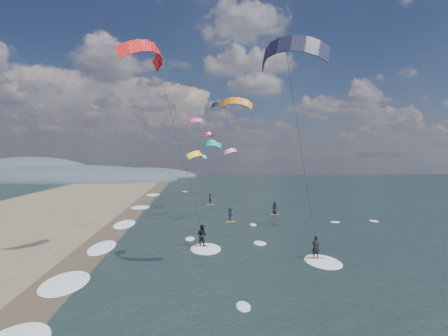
{
  "coord_description": "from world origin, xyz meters",
  "views": [
    {
      "loc": [
        -3.49,
        -17.95,
        8.05
      ],
      "look_at": [
        -1.0,
        12.0,
        7.0
      ],
      "focal_mm": 30.0,
      "sensor_mm": 36.0,
      "label": 1
    }
  ],
  "objects": [
    {
      "name": "kitesurfer_near_b",
      "position": [
        -5.14,
        10.34,
        11.1
      ],
      "size": [
        6.93,
        9.54,
        16.42
      ],
      "color": "#C08722",
      "rests_on": "ground"
    },
    {
      "name": "wet_sand_strip",
      "position": [
        -12.0,
        10.0,
        0.0
      ],
      "size": [
        3.0,
        240.0,
        0.0
      ],
      "primitive_type": "cube",
      "color": "#382D23",
      "rests_on": "ground"
    },
    {
      "name": "bg_kite_field",
      "position": [
        0.31,
        54.92,
        12.11
      ],
      "size": [
        10.82,
        63.81,
        10.14
      ],
      "color": "red",
      "rests_on": "ground"
    },
    {
      "name": "shoreline_surf",
      "position": [
        -10.8,
        14.75,
        0.0
      ],
      "size": [
        2.4,
        79.4,
        0.11
      ],
      "color": "white",
      "rests_on": "ground"
    },
    {
      "name": "kitesurfer_near_a",
      "position": [
        2.77,
        5.12,
        11.85
      ],
      "size": [
        7.86,
        9.37,
        15.6
      ],
      "color": "#C08722",
      "rests_on": "ground"
    },
    {
      "name": "ground",
      "position": [
        0.0,
        0.0,
        0.0
      ],
      "size": [
        260.0,
        260.0,
        0.0
      ],
      "primitive_type": "plane",
      "color": "black",
      "rests_on": "ground"
    },
    {
      "name": "far_kitesurfers",
      "position": [
        2.71,
        31.76,
        0.87
      ],
      "size": [
        9.42,
        16.53,
        1.85
      ],
      "color": "#C08722",
      "rests_on": "ground"
    },
    {
      "name": "coastal_hills",
      "position": [
        -44.84,
        107.86,
        0.0
      ],
      "size": [
        80.0,
        41.0,
        15.0
      ],
      "color": "#3D4756",
      "rests_on": "ground"
    }
  ]
}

